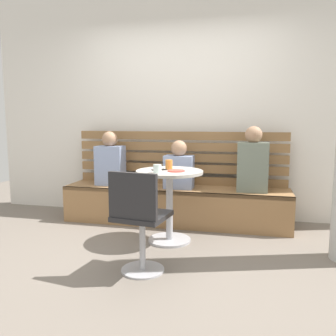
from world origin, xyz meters
The scene contains 13 objects.
ground centered at (0.00, 0.00, 0.00)m, with size 8.00×8.00×0.00m, color #70665B.
back_wall centered at (0.00, 1.64, 1.45)m, with size 5.20×0.10×2.90m, color silver.
booth_bench centered at (0.00, 1.20, 0.22)m, with size 2.70×0.52×0.44m.
booth_backrest centered at (0.00, 1.44, 0.78)m, with size 2.65×0.04×0.66m.
cafe_table centered at (0.08, 0.56, 0.52)m, with size 0.68×0.68×0.74m.
white_chair centered at (0.01, -0.25, 0.46)m, with size 0.45×0.45×0.85m.
person_adult centered at (0.90, 1.17, 0.77)m, with size 0.34×0.22×0.74m.
person_child_left centered at (-0.83, 1.20, 0.74)m, with size 0.34×0.22×0.67m.
person_child_middle centered at (0.05, 1.17, 0.69)m, with size 0.34×0.22×0.57m.
cup_glass_short centered at (0.00, 0.38, 0.78)m, with size 0.08×0.08×0.08m, color silver.
cup_tumbler_orange centered at (0.06, 0.62, 0.79)m, with size 0.07×0.07×0.10m, color orange.
plate_small centered at (0.16, 0.51, 0.75)m, with size 0.17×0.17×0.01m, color #DB4C42.
phone_on_table centered at (-0.03, 0.55, 0.74)m, with size 0.07×0.14×0.01m, color black.
Camera 1 is at (0.85, -2.81, 1.24)m, focal length 36.99 mm.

